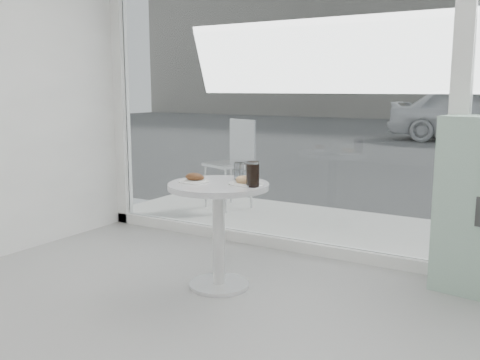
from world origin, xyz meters
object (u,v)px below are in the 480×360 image
Objects in this scene: plate_donut at (246,181)px; main_table at (219,213)px; cola_glass at (253,175)px; water_tumbler_a at (239,172)px; plate_fritter at (195,179)px; water_tumbler_b at (244,173)px; car_white at (476,114)px; patio_chair at (234,158)px.

main_table is at bearing -161.40° from plate_donut.
main_table is 4.43× the size of cola_glass.
main_table is 0.36m from water_tumbler_a.
water_tumbler_a is at bearing 53.60° from plate_fritter.
water_tumbler_b is (-0.09, 0.13, 0.03)m from plate_donut.
cola_glass is (0.25, -12.41, 0.10)m from car_white.
patio_chair is 10.34m from car_white.
main_table is 6.35× the size of water_tumbler_b.
plate_donut is 1.39× the size of cola_glass.
water_tumbler_b is at bearing -23.37° from water_tumbler_a.
water_tumbler_b is at bearing -177.48° from car_white.
patio_chair is 2.52m from plate_donut.
water_tumbler_a is 1.03× the size of water_tumbler_b.
water_tumbler_a is at bearing 156.63° from water_tumbler_b.
patio_chair reaches higher than water_tumbler_b.
patio_chair reaches higher than cola_glass.
car_white is 12.42m from cola_glass.
water_tumbler_b is (0.07, -12.22, 0.07)m from car_white.
cola_glass reaches higher than plate_donut.
plate_donut is at bearing -46.54° from water_tumbler_a.
main_table is at bearing -177.92° from car_white.
main_table is 0.41m from cola_glass.
main_table is 0.30m from plate_fritter.
plate_fritter is at bearing -161.64° from main_table.
main_table is at bearing -41.69° from patio_chair.
plate_donut is at bearing 18.60° from main_table.
car_white reaches higher than cola_glass.
car_white is 20.00× the size of plate_fritter.
patio_chair is 5.92× the size of cola_glass.
cola_glass is at bearing -176.65° from car_white.
water_tumbler_a is (1.24, -1.93, 0.19)m from patio_chair.
plate_fritter is 0.37m from plate_donut.
main_table is 0.18× the size of car_white.
water_tumbler_a is (-0.15, 0.16, 0.03)m from plate_donut.
car_white is at bearing 89.88° from main_table.
plate_fritter is (-0.19, -12.48, 0.05)m from car_white.
plate_fritter reaches higher than main_table.
cola_glass is (0.44, 0.06, 0.06)m from plate_fritter.
cola_glass is at bearing -31.89° from plate_donut.
water_tumbler_a is (0.04, 0.22, 0.27)m from main_table.
patio_chair is 2.36m from water_tumbler_b.
water_tumbler_b is (0.06, -0.02, -0.00)m from water_tumbler_a.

